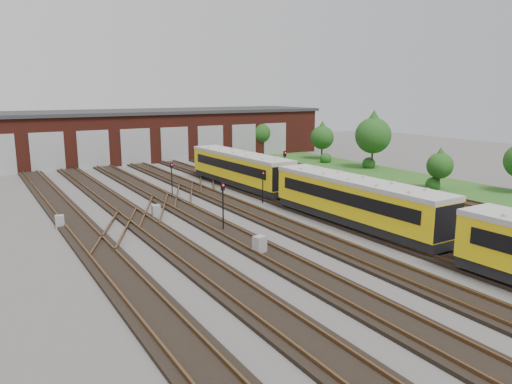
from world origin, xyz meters
TOP-DOWN VIEW (x-y plane):
  - ground at (0.00, 0.00)m, footprint 120.00×120.00m
  - track_network at (-0.17, 0.59)m, footprint 30.40×70.00m
  - maintenance_shed at (-0.01, 39.97)m, footprint 51.00×12.50m
  - grass_verge at (19.00, 10.00)m, footprint 8.00×55.00m
  - metro_train at (2.00, -0.97)m, footprint 3.01×46.42m
  - signal_mast_0 at (-4.87, 14.63)m, footprint 0.24×0.23m
  - signal_mast_1 at (-6.05, 2.55)m, footprint 0.25×0.24m
  - signal_mast_2 at (0.44, 8.34)m, footprint 0.22×0.21m
  - signal_mast_3 at (6.42, 14.13)m, footprint 0.28×0.26m
  - relay_cabinet_0 at (-15.00, 8.80)m, footprint 0.56×0.47m
  - relay_cabinet_1 at (-8.58, 8.19)m, footprint 0.58×0.49m
  - relay_cabinet_2 at (-6.40, -2.58)m, footprint 0.75×0.66m
  - relay_cabinet_3 at (2.73, 16.08)m, footprint 0.71×0.64m
  - relay_cabinet_4 at (6.82, 17.64)m, footprint 0.69×0.61m
  - tree_0 at (16.00, 35.00)m, footprint 3.28×3.28m
  - tree_1 at (20.51, 26.47)m, footprint 3.05×3.05m
  - tree_2 at (20.55, 17.15)m, footprint 4.09×4.09m
  - tree_3 at (17.17, 4.88)m, footprint 2.38×2.38m
  - bush_0 at (16.91, 5.30)m, footprint 1.33×1.33m
  - bush_1 at (19.02, 23.75)m, footprint 1.48×1.48m
  - bush_2 at (20.60, 17.70)m, footprint 1.52×1.52m

SIDE VIEW (x-z plane):
  - ground at x=0.00m, z-range 0.00..0.00m
  - grass_verge at x=19.00m, z-range 0.00..0.05m
  - track_network at x=-0.17m, z-range -0.06..0.27m
  - relay_cabinet_0 at x=-15.00m, z-range 0.00..0.89m
  - relay_cabinet_1 at x=-8.58m, z-range 0.00..0.96m
  - relay_cabinet_3 at x=2.73m, z-range 0.00..1.00m
  - relay_cabinet_4 at x=6.82m, z-range 0.00..1.03m
  - relay_cabinet_2 at x=-6.40m, z-range 0.00..1.08m
  - bush_0 at x=16.91m, z-range 0.00..1.33m
  - bush_1 at x=19.02m, z-range 0.00..1.48m
  - bush_2 at x=20.60m, z-range 0.00..1.52m
  - signal_mast_2 at x=0.44m, z-range 0.37..2.97m
  - signal_mast_0 at x=-4.87m, z-range 0.39..3.27m
  - metro_train at x=2.00m, z-range 0.37..3.33m
  - signal_mast_1 at x=-6.05m, z-range 0.44..3.66m
  - signal_mast_3 at x=6.42m, z-range 0.46..3.74m
  - tree_3 at x=17.17m, z-range 0.56..4.50m
  - maintenance_shed at x=-0.01m, z-range 0.03..6.38m
  - tree_1 at x=20.51m, z-range 0.72..5.77m
  - tree_0 at x=16.00m, z-range 0.77..6.20m
  - tree_2 at x=20.55m, z-range 0.97..7.75m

